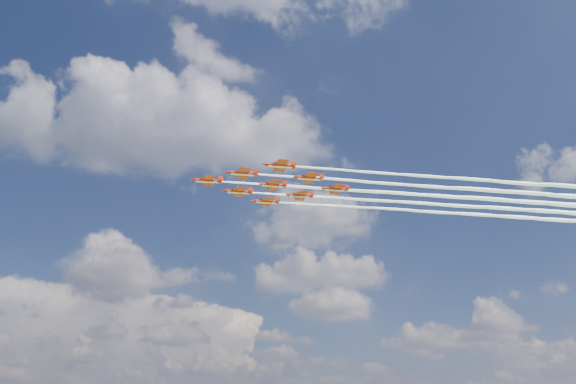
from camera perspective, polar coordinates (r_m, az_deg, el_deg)
name	(u,v)px	position (r m, az deg, el deg)	size (l,w,h in m)	color
jet_lead	(428,195)	(184.05, 14.02, -0.33)	(145.44, 16.40, 2.46)	red
jet_row2_port	(467,189)	(182.22, 17.74, 0.31)	(145.44, 16.40, 2.46)	red
jet_row2_starb	(447,205)	(194.10, 15.87, -1.28)	(145.44, 16.40, 2.46)	red
jet_row3_port	(509,182)	(181.20, 21.51, 0.95)	(145.44, 16.40, 2.46)	red
jet_row3_centre	(485,199)	(192.61, 19.41, -0.68)	(145.44, 16.40, 2.46)	red
jet_row3_starb	(465,214)	(204.39, 17.54, -2.13)	(145.44, 16.40, 2.46)	red
jet_row4_port	(525,193)	(191.88, 22.98, -0.08)	(145.44, 16.40, 2.46)	red
jet_row4_starb	(502,208)	(203.19, 20.90, -1.57)	(145.44, 16.40, 2.46)	red
jet_tail	(541,203)	(202.72, 24.29, -1.00)	(145.44, 16.40, 2.46)	red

